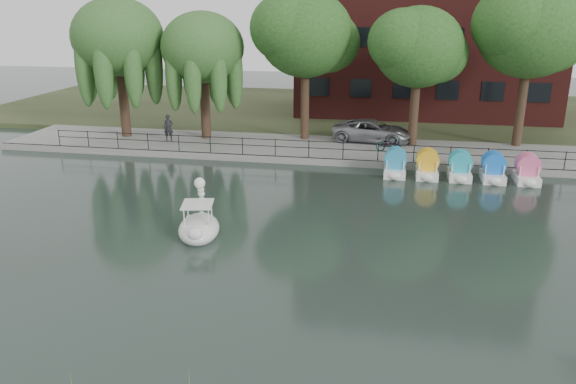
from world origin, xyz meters
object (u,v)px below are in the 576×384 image
(bicycle, at_px, (389,144))
(pedestrian, at_px, (168,126))
(swan_boat, at_px, (199,224))
(minivan, at_px, (372,129))

(bicycle, relative_size, pedestrian, 0.87)
(bicycle, xyz_separation_m, pedestrian, (-14.19, 0.43, 0.49))
(bicycle, bearing_deg, swan_boat, 177.77)
(minivan, height_order, swan_boat, swan_boat)
(minivan, height_order, pedestrian, pedestrian)
(minivan, xyz_separation_m, bicycle, (1.12, -2.65, -0.31))
(minivan, distance_m, pedestrian, 13.27)
(pedestrian, relative_size, swan_boat, 0.69)
(minivan, xyz_separation_m, swan_boat, (-6.20, -16.13, -0.73))
(pedestrian, bearing_deg, bicycle, -13.71)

